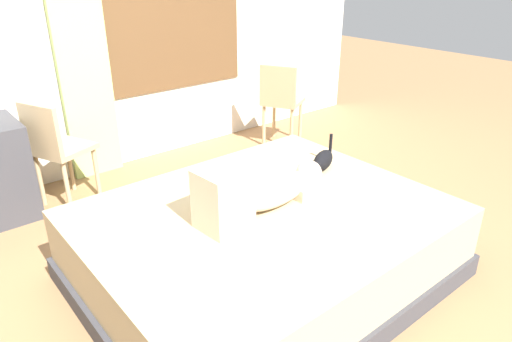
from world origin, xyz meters
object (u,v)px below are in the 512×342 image
(person_lying, at_px, (260,191))
(cat, at_px, (322,161))
(chair_by_desk, at_px, (55,146))
(chair_spare, at_px, (281,98))
(bed, at_px, (264,244))

(person_lying, distance_m, cat, 0.70)
(person_lying, height_order, chair_by_desk, chair_by_desk)
(chair_spare, bearing_deg, bed, -134.72)
(bed, distance_m, chair_by_desk, 1.86)
(bed, relative_size, person_lying, 2.22)
(bed, relative_size, chair_spare, 2.43)
(chair_spare, bearing_deg, cat, -122.71)
(person_lying, xyz_separation_m, chair_by_desk, (-0.62, 1.70, -0.08))
(cat, distance_m, chair_spare, 1.71)
(cat, xyz_separation_m, chair_spare, (0.92, 1.43, -0.04))
(bed, relative_size, chair_by_desk, 2.43)
(cat, height_order, chair_spare, chair_spare)
(bed, bearing_deg, chair_by_desk, 110.05)
(bed, height_order, chair_by_desk, chair_by_desk)
(person_lying, relative_size, chair_by_desk, 1.10)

